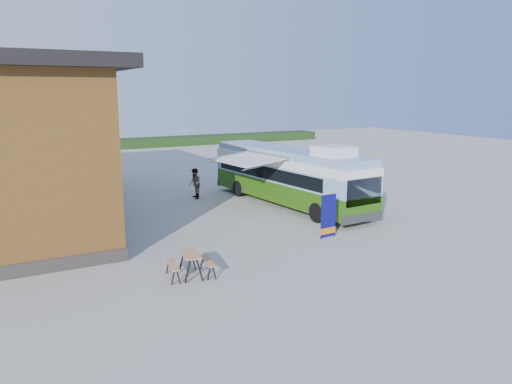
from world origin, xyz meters
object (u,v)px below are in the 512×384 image
picnic_table (190,259)px  person_a (99,186)px  bus (289,174)px  banner (328,220)px  slurry_tanker (69,161)px  person_b (195,184)px

picnic_table → person_a: person_a is taller
bus → person_a: bearing=142.7°
banner → bus: bearing=68.5°
picnic_table → slurry_tanker: slurry_tanker is taller
bus → picnic_table: (-8.82, -7.70, -1.09)m
picnic_table → slurry_tanker: size_ratio=0.25×
person_a → slurry_tanker: bearing=66.6°
person_b → slurry_tanker: (-5.61, 9.13, 0.59)m
banner → slurry_tanker: (-7.61, 19.41, 0.70)m
bus → person_b: (-3.91, 4.08, -0.82)m
person_b → person_a: bearing=-98.1°
bus → picnic_table: bearing=-143.2°
picnic_table → slurry_tanker: (-0.71, 20.91, 0.85)m
bus → banner: bus is taller
slurry_tanker → bus: bearing=-33.7°
bus → picnic_table: size_ratio=7.07×
slurry_tanker → picnic_table: bearing=-67.6°
banner → person_a: (-7.12, 12.05, 0.15)m
bus → picnic_table: 11.76m
bus → person_a: size_ratio=6.41×
bus → slurry_tanker: (-9.52, 13.21, -0.24)m
banner → person_a: 14.00m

